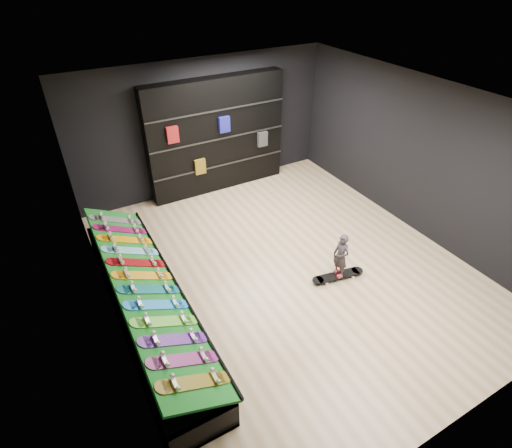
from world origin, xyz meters
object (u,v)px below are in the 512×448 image
back_shelving (217,136)px  floor_skateboard (338,277)px  display_rack (147,307)px  child (340,264)px

back_shelving → floor_skateboard: back_shelving is taller
display_rack → back_shelving: 4.45m
display_rack → child: 3.27m
display_rack → back_shelving: size_ratio=1.38×
display_rack → floor_skateboard: display_rack is taller
back_shelving → child: size_ratio=6.37×
display_rack → child: bearing=-13.0°
back_shelving → floor_skateboard: 4.27m
floor_skateboard → child: bearing=0.0°
child → floor_skateboard: bearing=0.0°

